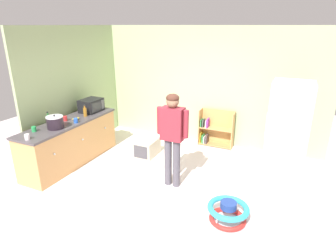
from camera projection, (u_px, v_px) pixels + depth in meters
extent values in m
plane|color=silver|center=(168.00, 187.00, 5.03)|extent=(12.00, 12.00, 0.00)
cube|color=#A1B882|center=(210.00, 87.00, 6.58)|extent=(5.20, 0.06, 2.70)
cube|color=#A1B981|center=(75.00, 90.00, 6.30)|extent=(0.06, 2.99, 2.70)
cube|color=tan|center=(71.00, 143.00, 5.80)|extent=(0.60, 2.21, 0.86)
cube|color=#4A4448|center=(69.00, 122.00, 5.64)|extent=(0.64, 2.25, 0.04)
sphere|color=silver|center=(55.00, 154.00, 5.00)|extent=(0.04, 0.04, 0.04)
sphere|color=silver|center=(83.00, 140.00, 5.63)|extent=(0.04, 0.04, 0.04)
sphere|color=silver|center=(105.00, 128.00, 6.26)|extent=(0.04, 0.04, 0.04)
cube|color=#B7BABF|center=(288.00, 130.00, 5.22)|extent=(0.70, 0.68, 1.78)
cylinder|color=silver|center=(266.00, 125.00, 5.18)|extent=(0.02, 0.02, 0.50)
cube|color=#333333|center=(270.00, 107.00, 5.22)|extent=(0.01, 0.67, 0.01)
cube|color=tan|center=(200.00, 127.00, 6.74)|extent=(0.02, 0.28, 0.85)
cube|color=tan|center=(233.00, 131.00, 6.44)|extent=(0.02, 0.28, 0.85)
cube|color=tan|center=(218.00, 127.00, 6.70)|extent=(0.80, 0.02, 0.85)
cube|color=tan|center=(215.00, 144.00, 6.73)|extent=(0.76, 0.24, 0.02)
cube|color=tan|center=(216.00, 128.00, 6.59)|extent=(0.76, 0.24, 0.02)
cube|color=gold|center=(201.00, 137.00, 6.79)|extent=(0.02, 0.17, 0.25)
cube|color=#31893F|center=(202.00, 123.00, 6.67)|extent=(0.02, 0.17, 0.18)
cube|color=#33893F|center=(203.00, 139.00, 6.78)|extent=(0.03, 0.17, 0.20)
cube|color=#3C453F|center=(204.00, 123.00, 6.65)|extent=(0.03, 0.17, 0.18)
cube|color=beige|center=(205.00, 139.00, 6.77)|extent=(0.03, 0.17, 0.17)
cube|color=beige|center=(206.00, 124.00, 6.62)|extent=(0.02, 0.17, 0.17)
cube|color=#4B3E3E|center=(207.00, 139.00, 6.74)|extent=(0.03, 0.17, 0.22)
cube|color=purple|center=(208.00, 123.00, 6.60)|extent=(0.03, 0.17, 0.22)
cylinder|color=#4D4A53|center=(168.00, 162.00, 4.99)|extent=(0.13, 0.13, 0.87)
cylinder|color=#4D4A53|center=(176.00, 163.00, 4.93)|extent=(0.13, 0.13, 0.87)
cube|color=maroon|center=(172.00, 124.00, 4.72)|extent=(0.38, 0.22, 0.56)
cylinder|color=maroon|center=(160.00, 120.00, 4.80)|extent=(0.09, 0.09, 0.47)
cylinder|color=maroon|center=(186.00, 124.00, 4.61)|extent=(0.09, 0.09, 0.47)
sphere|color=#8E684C|center=(173.00, 101.00, 4.59)|extent=(0.21, 0.21, 0.21)
ellipsoid|color=#4A291E|center=(173.00, 98.00, 4.57)|extent=(0.22, 0.22, 0.14)
torus|color=red|center=(227.00, 219.00, 4.14)|extent=(0.54, 0.54, 0.07)
torus|color=#2FADBE|center=(228.00, 208.00, 4.08)|extent=(0.60, 0.60, 0.08)
cylinder|color=navy|center=(229.00, 205.00, 4.06)|extent=(0.23, 0.23, 0.10)
cylinder|color=silver|center=(243.00, 218.00, 4.03)|extent=(0.02, 0.02, 0.18)
cylinder|color=silver|center=(224.00, 204.00, 4.32)|extent=(0.02, 0.02, 0.18)
cylinder|color=silver|center=(217.00, 219.00, 3.99)|extent=(0.02, 0.02, 0.18)
cube|color=beige|center=(147.00, 147.00, 6.20)|extent=(0.42, 0.54, 0.36)
cube|color=#424247|center=(140.00, 152.00, 5.96)|extent=(0.32, 0.01, 0.27)
cube|color=black|center=(91.00, 105.00, 6.22)|extent=(0.36, 0.48, 0.28)
cube|color=#2D2D33|center=(97.00, 107.00, 6.11)|extent=(0.01, 0.31, 0.20)
cube|color=#515156|center=(103.00, 104.00, 6.29)|extent=(0.01, 0.10, 0.20)
cylinder|color=black|center=(55.00, 123.00, 5.22)|extent=(0.30, 0.30, 0.21)
cylinder|color=silver|center=(54.00, 117.00, 5.18)|extent=(0.30, 0.30, 0.02)
sphere|color=black|center=(54.00, 116.00, 5.17)|extent=(0.03, 0.03, 0.03)
ellipsoid|color=yellow|center=(76.00, 119.00, 5.71)|extent=(0.11, 0.15, 0.04)
ellipsoid|color=yellow|center=(76.00, 119.00, 5.70)|extent=(0.07, 0.16, 0.04)
ellipsoid|color=yellow|center=(77.00, 119.00, 5.70)|extent=(0.07, 0.16, 0.04)
ellipsoid|color=yellow|center=(77.00, 119.00, 5.69)|extent=(0.11, 0.15, 0.04)
cylinder|color=#9E661E|center=(85.00, 112.00, 5.91)|extent=(0.07, 0.07, 0.18)
cylinder|color=#9E661E|center=(85.00, 107.00, 5.87)|extent=(0.03, 0.03, 0.05)
cylinder|color=black|center=(84.00, 105.00, 5.86)|extent=(0.04, 0.04, 0.02)
cylinder|color=#33753D|center=(48.00, 120.00, 5.44)|extent=(0.07, 0.07, 0.18)
cylinder|color=#33753D|center=(48.00, 114.00, 5.41)|extent=(0.03, 0.03, 0.05)
cylinder|color=black|center=(47.00, 112.00, 5.39)|extent=(0.04, 0.04, 0.02)
cylinder|color=green|center=(34.00, 129.00, 5.07)|extent=(0.08, 0.08, 0.09)
cylinder|color=red|center=(65.00, 118.00, 5.65)|extent=(0.08, 0.08, 0.09)
cylinder|color=blue|center=(76.00, 120.00, 5.53)|extent=(0.08, 0.08, 0.09)
cylinder|color=white|center=(27.00, 137.00, 4.72)|extent=(0.08, 0.08, 0.09)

